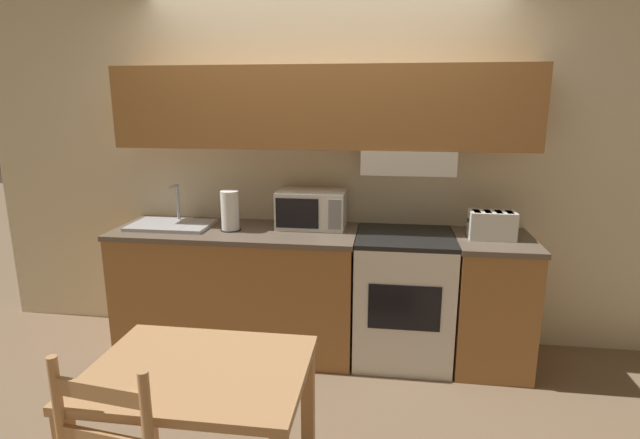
{
  "coord_description": "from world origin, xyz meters",
  "views": [
    {
      "loc": [
        0.48,
        -3.61,
        1.78
      ],
      "look_at": [
        0.05,
        -0.56,
        1.05
      ],
      "focal_mm": 28.0,
      "sensor_mm": 36.0,
      "label": 1
    }
  ],
  "objects_px": {
    "stove_range": "(403,297)",
    "toaster": "(492,225)",
    "microwave": "(312,209)",
    "dining_table": "(200,399)",
    "sink_basin": "(171,224)",
    "paper_towel_roll": "(230,211)"
  },
  "relations": [
    {
      "from": "dining_table",
      "to": "paper_towel_roll",
      "type": "bearing_deg",
      "value": 103.19
    },
    {
      "from": "sink_basin",
      "to": "toaster",
      "type": "bearing_deg",
      "value": -0.24
    },
    {
      "from": "toaster",
      "to": "sink_basin",
      "type": "xyz_separation_m",
      "value": [
        -2.22,
        0.01,
        -0.08
      ]
    },
    {
      "from": "sink_basin",
      "to": "paper_towel_roll",
      "type": "relative_size",
      "value": 2.05
    },
    {
      "from": "stove_range",
      "to": "toaster",
      "type": "distance_m",
      "value": 0.78
    },
    {
      "from": "microwave",
      "to": "toaster",
      "type": "relative_size",
      "value": 1.57
    },
    {
      "from": "paper_towel_roll",
      "to": "sink_basin",
      "type": "bearing_deg",
      "value": 175.53
    },
    {
      "from": "paper_towel_roll",
      "to": "dining_table",
      "type": "distance_m",
      "value": 1.68
    },
    {
      "from": "microwave",
      "to": "paper_towel_roll",
      "type": "relative_size",
      "value": 1.72
    },
    {
      "from": "paper_towel_roll",
      "to": "microwave",
      "type": "bearing_deg",
      "value": 17.0
    },
    {
      "from": "stove_range",
      "to": "paper_towel_roll",
      "type": "relative_size",
      "value": 3.21
    },
    {
      "from": "microwave",
      "to": "sink_basin",
      "type": "height_order",
      "value": "sink_basin"
    },
    {
      "from": "microwave",
      "to": "toaster",
      "type": "bearing_deg",
      "value": -6.61
    },
    {
      "from": "toaster",
      "to": "paper_towel_roll",
      "type": "xyz_separation_m",
      "value": [
        -1.77,
        -0.03,
        0.05
      ]
    },
    {
      "from": "stove_range",
      "to": "dining_table",
      "type": "bearing_deg",
      "value": -117.31
    },
    {
      "from": "toaster",
      "to": "sink_basin",
      "type": "bearing_deg",
      "value": 179.76
    },
    {
      "from": "sink_basin",
      "to": "stove_range",
      "type": "bearing_deg",
      "value": 0.13
    },
    {
      "from": "sink_basin",
      "to": "paper_towel_roll",
      "type": "bearing_deg",
      "value": -4.47
    },
    {
      "from": "microwave",
      "to": "dining_table",
      "type": "bearing_deg",
      "value": -95.76
    },
    {
      "from": "stove_range",
      "to": "microwave",
      "type": "xyz_separation_m",
      "value": [
        -0.66,
        0.13,
        0.58
      ]
    },
    {
      "from": "microwave",
      "to": "dining_table",
      "type": "xyz_separation_m",
      "value": [
        -0.18,
        -1.75,
        -0.4
      ]
    },
    {
      "from": "microwave",
      "to": "sink_basin",
      "type": "bearing_deg",
      "value": -172.51
    }
  ]
}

